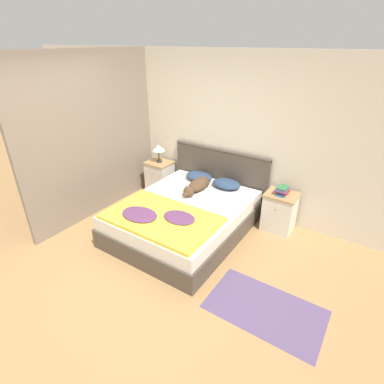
{
  "coord_description": "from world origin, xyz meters",
  "views": [
    {
      "loc": [
        2.3,
        -2.16,
        2.65
      ],
      "look_at": [
        0.06,
        1.2,
        0.59
      ],
      "focal_mm": 28.0,
      "sensor_mm": 36.0,
      "label": 1
    }
  ],
  "objects_px": {
    "nightstand_left": "(160,177)",
    "pillow_right": "(227,184)",
    "book_stack": "(282,190)",
    "table_lamp": "(159,148)",
    "pillow_left": "(199,176)",
    "dog": "(197,186)",
    "bed": "(184,218)",
    "nightstand_right": "(279,212)"
  },
  "relations": [
    {
      "from": "bed",
      "to": "pillow_right",
      "type": "distance_m",
      "value": 0.92
    },
    {
      "from": "nightstand_left",
      "to": "book_stack",
      "type": "relative_size",
      "value": 2.66
    },
    {
      "from": "bed",
      "to": "book_stack",
      "type": "distance_m",
      "value": 1.51
    },
    {
      "from": "pillow_left",
      "to": "table_lamp",
      "type": "relative_size",
      "value": 1.42
    },
    {
      "from": "nightstand_left",
      "to": "pillow_right",
      "type": "xyz_separation_m",
      "value": [
        1.44,
        -0.03,
        0.25
      ]
    },
    {
      "from": "bed",
      "to": "nightstand_left",
      "type": "height_order",
      "value": "nightstand_left"
    },
    {
      "from": "bed",
      "to": "nightstand_left",
      "type": "relative_size",
      "value": 3.42
    },
    {
      "from": "nightstand_right",
      "to": "dog",
      "type": "bearing_deg",
      "value": -162.24
    },
    {
      "from": "nightstand_right",
      "to": "pillow_left",
      "type": "relative_size",
      "value": 1.29
    },
    {
      "from": "dog",
      "to": "book_stack",
      "type": "bearing_deg",
      "value": 17.96
    },
    {
      "from": "bed",
      "to": "book_stack",
      "type": "bearing_deg",
      "value": 36.4
    },
    {
      "from": "nightstand_right",
      "to": "pillow_right",
      "type": "height_order",
      "value": "pillow_right"
    },
    {
      "from": "bed",
      "to": "book_stack",
      "type": "xyz_separation_m",
      "value": [
        1.17,
        0.86,
        0.43
      ]
    },
    {
      "from": "pillow_right",
      "to": "dog",
      "type": "height_order",
      "value": "dog"
    },
    {
      "from": "dog",
      "to": "book_stack",
      "type": "height_order",
      "value": "book_stack"
    },
    {
      "from": "bed",
      "to": "table_lamp",
      "type": "height_order",
      "value": "table_lamp"
    },
    {
      "from": "pillow_right",
      "to": "book_stack",
      "type": "distance_m",
      "value": 0.91
    },
    {
      "from": "nightstand_left",
      "to": "nightstand_right",
      "type": "bearing_deg",
      "value": 0.0
    },
    {
      "from": "bed",
      "to": "pillow_right",
      "type": "relative_size",
      "value": 4.41
    },
    {
      "from": "table_lamp",
      "to": "pillow_left",
      "type": "bearing_deg",
      "value": -2.43
    },
    {
      "from": "pillow_right",
      "to": "dog",
      "type": "distance_m",
      "value": 0.5
    },
    {
      "from": "nightstand_left",
      "to": "table_lamp",
      "type": "height_order",
      "value": "table_lamp"
    },
    {
      "from": "pillow_left",
      "to": "book_stack",
      "type": "bearing_deg",
      "value": 1.42
    },
    {
      "from": "nightstand_left",
      "to": "dog",
      "type": "xyz_separation_m",
      "value": [
        1.1,
        -0.4,
        0.27
      ]
    },
    {
      "from": "pillow_left",
      "to": "dog",
      "type": "height_order",
      "value": "dog"
    },
    {
      "from": "bed",
      "to": "book_stack",
      "type": "height_order",
      "value": "book_stack"
    },
    {
      "from": "dog",
      "to": "book_stack",
      "type": "relative_size",
      "value": 3.21
    },
    {
      "from": "pillow_left",
      "to": "pillow_right",
      "type": "bearing_deg",
      "value": 0.0
    },
    {
      "from": "pillow_left",
      "to": "pillow_right",
      "type": "relative_size",
      "value": 1.0
    },
    {
      "from": "bed",
      "to": "pillow_left",
      "type": "relative_size",
      "value": 4.41
    },
    {
      "from": "nightstand_right",
      "to": "pillow_right",
      "type": "xyz_separation_m",
      "value": [
        -0.91,
        -0.03,
        0.25
      ]
    },
    {
      "from": "bed",
      "to": "table_lamp",
      "type": "distance_m",
      "value": 1.59
    },
    {
      "from": "nightstand_right",
      "to": "dog",
      "type": "distance_m",
      "value": 1.33
    },
    {
      "from": "nightstand_left",
      "to": "table_lamp",
      "type": "relative_size",
      "value": 1.84
    },
    {
      "from": "pillow_right",
      "to": "table_lamp",
      "type": "bearing_deg",
      "value": 178.47
    },
    {
      "from": "nightstand_right",
      "to": "pillow_left",
      "type": "distance_m",
      "value": 1.46
    },
    {
      "from": "nightstand_right",
      "to": "table_lamp",
      "type": "bearing_deg",
      "value": 179.84
    },
    {
      "from": "dog",
      "to": "table_lamp",
      "type": "height_order",
      "value": "table_lamp"
    },
    {
      "from": "nightstand_right",
      "to": "bed",
      "type": "bearing_deg",
      "value": -143.8
    },
    {
      "from": "nightstand_right",
      "to": "pillow_left",
      "type": "bearing_deg",
      "value": -178.72
    },
    {
      "from": "nightstand_left",
      "to": "dog",
      "type": "height_order",
      "value": "dog"
    },
    {
      "from": "nightstand_left",
      "to": "pillow_left",
      "type": "relative_size",
      "value": 1.29
    }
  ]
}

